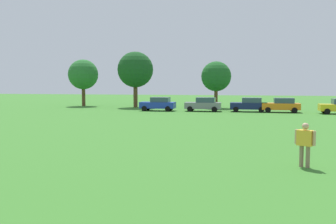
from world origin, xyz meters
name	(u,v)px	position (x,y,z in m)	size (l,w,h in m)	color
ground_plane	(183,123)	(0.00, 30.00, 0.00)	(160.00, 160.00, 0.00)	#387528
adult_bystander	(305,141)	(7.61, 14.18, 1.05)	(0.74, 0.58, 1.77)	#8C7259
parked_car_blue_0	(158,104)	(-5.37, 43.17, 0.86)	(4.30, 2.02, 1.68)	#1E38AD
parked_car_gray_1	(204,104)	(0.19, 43.54, 0.86)	(4.30, 2.02, 1.68)	slate
parked_car_navy_2	(249,105)	(5.62, 43.86, 0.86)	(4.30, 2.02, 1.68)	#141E4C
parked_car_orange_3	(281,105)	(9.27, 43.74, 0.86)	(4.30, 2.02, 1.68)	orange
tree_far_left	(83,75)	(-18.80, 50.71, 4.71)	(4.48, 4.48, 6.98)	brown
tree_center	(135,70)	(-10.20, 49.34, 5.32)	(5.05, 5.05, 7.88)	brown
tree_far_right	(216,77)	(1.12, 50.26, 4.33)	(4.12, 4.12, 6.42)	brown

